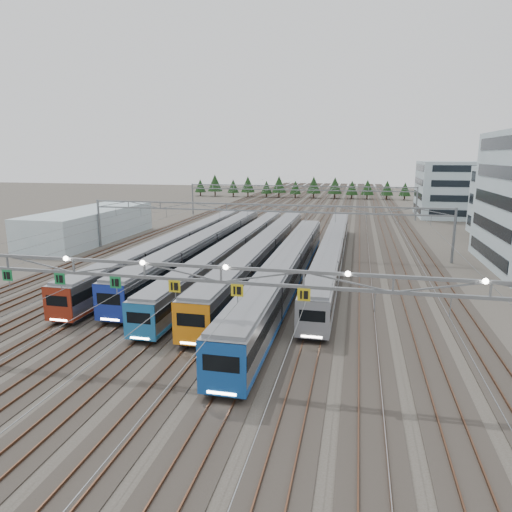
% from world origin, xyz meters
% --- Properties ---
extents(ground, '(400.00, 400.00, 0.00)m').
position_xyz_m(ground, '(0.00, 0.00, 0.00)').
color(ground, '#47423A').
rests_on(ground, ground).
extents(track_bed, '(54.00, 260.00, 5.42)m').
position_xyz_m(track_bed, '(0.00, 100.00, 1.49)').
color(track_bed, '#2D2823').
rests_on(track_bed, ground).
extents(train_a, '(2.88, 58.92, 3.76)m').
position_xyz_m(train_a, '(-11.25, 34.62, 2.13)').
color(train_a, black).
rests_on(train_a, ground).
extents(train_b, '(3.10, 54.71, 4.04)m').
position_xyz_m(train_b, '(-6.75, 33.51, 2.27)').
color(train_b, black).
rests_on(train_b, ground).
extents(train_c, '(2.79, 60.30, 3.64)m').
position_xyz_m(train_c, '(-2.25, 33.08, 2.07)').
color(train_c, black).
rests_on(train_c, ground).
extents(train_d, '(3.13, 56.79, 4.08)m').
position_xyz_m(train_d, '(2.25, 31.09, 2.29)').
color(train_d, black).
rests_on(train_d, ground).
extents(train_e, '(3.19, 52.76, 4.17)m').
position_xyz_m(train_e, '(6.75, 22.26, 2.34)').
color(train_e, black).
rests_on(train_e, ground).
extents(train_f, '(2.88, 58.09, 3.75)m').
position_xyz_m(train_f, '(11.25, 35.25, 2.13)').
color(train_f, black).
rests_on(train_f, ground).
extents(gantry_near, '(56.36, 0.61, 8.08)m').
position_xyz_m(gantry_near, '(-0.05, -0.12, 7.09)').
color(gantry_near, slate).
rests_on(gantry_near, ground).
extents(gantry_mid, '(56.36, 0.36, 8.00)m').
position_xyz_m(gantry_mid, '(0.00, 40.00, 6.39)').
color(gantry_mid, slate).
rests_on(gantry_mid, ground).
extents(gantry_far, '(56.36, 0.36, 8.00)m').
position_xyz_m(gantry_far, '(0.00, 85.00, 6.39)').
color(gantry_far, slate).
rests_on(gantry_far, ground).
extents(depot_bldg_north, '(22.00, 18.00, 13.77)m').
position_xyz_m(depot_bldg_north, '(40.35, 94.62, 6.88)').
color(depot_bldg_north, '#AAC3CB').
rests_on(depot_bldg_north, ground).
extents(west_shed, '(10.00, 30.00, 5.58)m').
position_xyz_m(west_shed, '(-33.22, 45.61, 2.79)').
color(west_shed, '#AAC3CB').
rests_on(west_shed, ground).
extents(treeline, '(106.40, 5.60, 7.02)m').
position_xyz_m(treeline, '(5.40, 138.42, 4.23)').
color(treeline, '#332114').
rests_on(treeline, ground).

